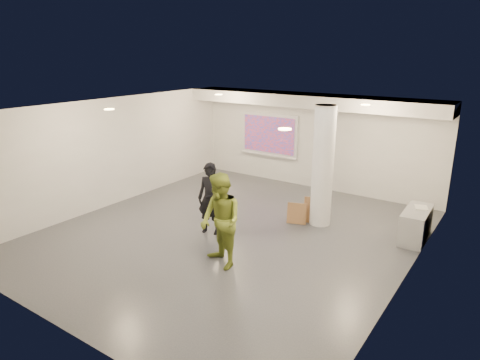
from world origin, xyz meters
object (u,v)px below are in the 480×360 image
Objects in this scene: column at (323,167)px; man at (221,221)px; credenza at (416,225)px; woman at (210,199)px; projection_screen at (269,135)px.

man is at bearing -103.04° from column.
woman is (-4.16, -2.35, 0.50)m from credenza.
column reaches higher than projection_screen.
projection_screen is at bearing 136.65° from man.
man is (-0.74, -3.19, -0.53)m from column.
projection_screen reaches higher than woman.
projection_screen is 5.91m from credenza.
man reaches higher than woman.
projection_screen is at bearing 139.44° from column.
credenza is 4.80m from woman.
column is 4.08m from projection_screen.
woman is at bearing -134.02° from column.
credenza is at bearing 74.75° from man.
column is at bearing 31.63° from woman.
credenza is (5.32, -2.31, -1.16)m from projection_screen.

